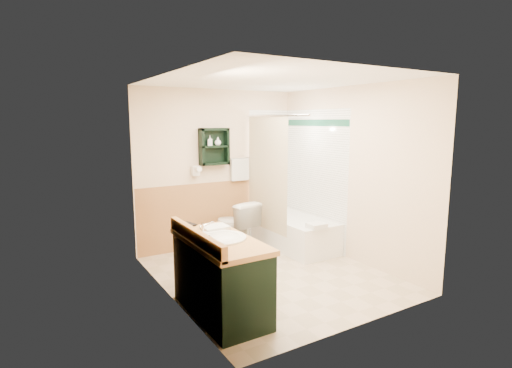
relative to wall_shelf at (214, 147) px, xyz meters
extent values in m
plane|color=#C2AB8D|center=(0.10, -1.41, -1.55)|extent=(3.00, 3.00, 0.00)
cube|color=#FFEBC7|center=(0.10, 0.11, -0.35)|extent=(2.60, 0.04, 2.40)
cube|color=#FFEBC7|center=(-1.22, -1.41, -0.35)|extent=(0.04, 3.00, 2.40)
cube|color=#FFEBC7|center=(1.42, -1.41, -0.35)|extent=(0.04, 3.00, 2.40)
cube|color=white|center=(0.10, -1.41, 0.87)|extent=(2.60, 3.00, 0.04)
cube|color=black|center=(0.00, 0.00, 0.00)|extent=(0.45, 0.15, 0.55)
cylinder|color=silver|center=(0.63, -0.66, 0.45)|extent=(0.03, 1.60, 0.03)
cube|color=black|center=(-0.89, -2.00, -1.16)|extent=(0.59, 1.23, 0.78)
cube|color=white|center=(1.03, -0.61, -1.32)|extent=(0.70, 1.50, 0.47)
imported|color=white|center=(0.17, -0.32, -1.17)|extent=(0.56, 0.83, 0.75)
cube|color=silver|center=(-0.79, -1.68, -0.75)|extent=(0.27, 0.21, 0.04)
imported|color=black|center=(-1.06, -1.39, -0.67)|extent=(0.15, 0.06, 0.20)
cube|color=silver|center=(0.92, -1.30, -1.05)|extent=(0.24, 0.20, 0.07)
imported|color=white|center=(-0.07, -0.01, 0.05)|extent=(0.12, 0.16, 0.07)
imported|color=white|center=(0.06, -0.01, 0.06)|extent=(0.14, 0.15, 0.10)
camera|label=1|loc=(-2.55, -5.43, 0.37)|focal=28.00mm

